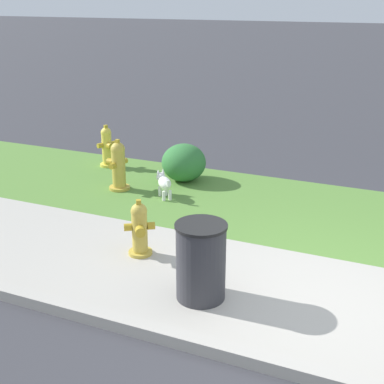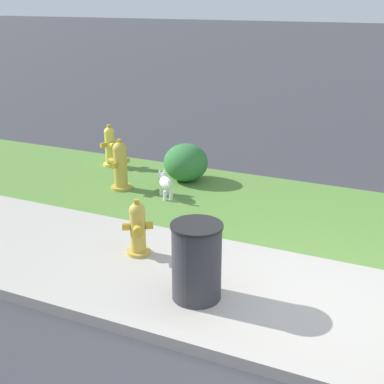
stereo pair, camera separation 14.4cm
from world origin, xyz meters
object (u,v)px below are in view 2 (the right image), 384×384
fire_hydrant_at_driveway (120,165)px  fire_hydrant_mid_block (110,146)px  trash_bin (197,262)px  fire_hydrant_across_street (138,229)px  shrub_bush_near_lamp (186,163)px  small_white_dog (165,182)px

fire_hydrant_at_driveway → fire_hydrant_mid_block: bearing=46.2°
fire_hydrant_at_driveway → trash_bin: size_ratio=1.00×
fire_hydrant_across_street → shrub_bush_near_lamp: (-0.66, 2.71, -0.02)m
shrub_bush_near_lamp → trash_bin: bearing=-62.8°
small_white_dog → shrub_bush_near_lamp: 0.85m
fire_hydrant_mid_block → fire_hydrant_at_driveway: size_ratio=0.93×
fire_hydrant_at_driveway → fire_hydrant_across_street: 2.38m
small_white_dog → shrub_bush_near_lamp: (-0.05, 0.85, 0.08)m
fire_hydrant_mid_block → small_white_dog: size_ratio=1.90×
fire_hydrant_at_driveway → trash_bin: trash_bin is taller
fire_hydrant_at_driveway → fire_hydrant_across_street: bearing=-137.0°
small_white_dog → shrub_bush_near_lamp: shrub_bush_near_lamp is taller
fire_hydrant_across_street → small_white_dog: 1.97m
fire_hydrant_mid_block → shrub_bush_near_lamp: bearing=114.6°
trash_bin → shrub_bush_near_lamp: (-1.70, 3.31, -0.10)m
trash_bin → fire_hydrant_mid_block: bearing=133.5°
fire_hydrant_across_street → small_white_dog: (-0.61, 1.87, -0.10)m
fire_hydrant_at_driveway → fire_hydrant_across_street: fire_hydrant_at_driveway is taller
fire_hydrant_mid_block → fire_hydrant_at_driveway: 1.28m
small_white_dog → fire_hydrant_mid_block: bearing=15.2°
shrub_bush_near_lamp → fire_hydrant_at_driveway: bearing=-133.6°
fire_hydrant_mid_block → trash_bin: trash_bin is taller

